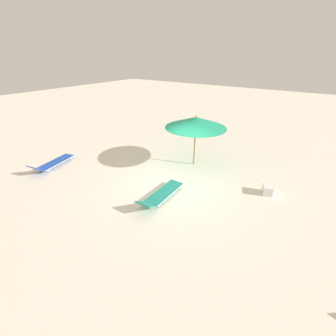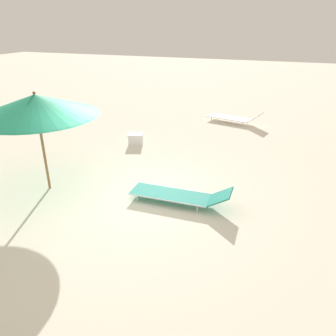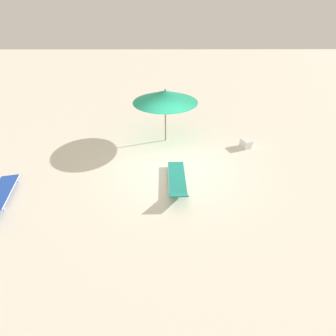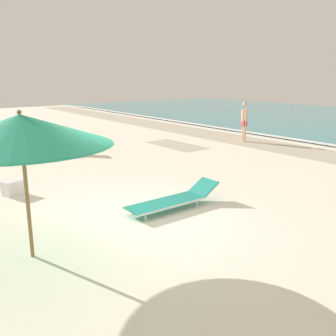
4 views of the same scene
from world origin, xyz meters
name	(u,v)px [view 1 (image 1 of 4)]	position (x,y,z in m)	size (l,w,h in m)	color
ground_plane	(178,185)	(0.00, 0.01, -0.08)	(60.00, 60.00, 0.16)	silver
beach_umbrella	(196,122)	(0.35, -1.97, 2.09)	(2.80, 2.80, 2.40)	olive
sun_lounger_under_umbrella	(161,194)	(-0.08, 1.30, 0.20)	(0.66, 2.31, 0.47)	#1E8475
sun_lounger_near_water_left	(52,163)	(5.73, 2.11, 0.21)	(1.09, 2.34, 0.54)	blue
cooler_box	(268,190)	(-3.25, -1.29, 0.19)	(0.50, 0.59, 0.37)	white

